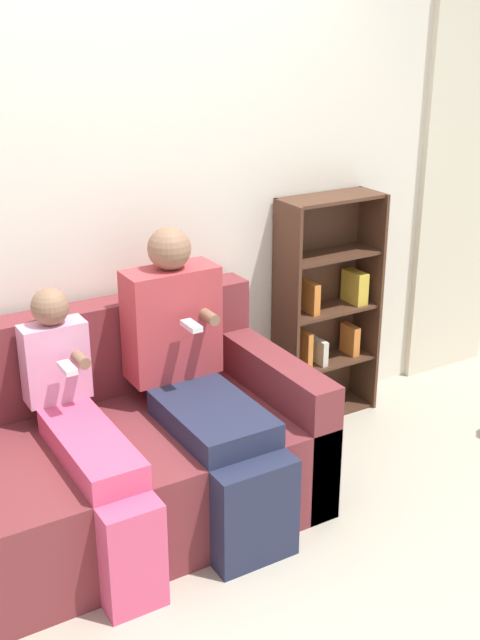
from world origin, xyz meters
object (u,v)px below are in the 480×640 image
Objects in this scene: adult_seated at (199,378)px; bookshelf at (323,314)px; couch at (104,464)px; child_seated at (88,439)px.

adult_seated reaches higher than bookshelf.
couch is 1.46× the size of bookshelf.
couch is at bearing -165.32° from bookshelf.
couch is 1.43× the size of adult_seated.
adult_seated is 1.18× the size of child_seated.
bookshelf is at bearing 18.97° from child_seated.
bookshelf reaches higher than child_seated.
couch is 1.69× the size of child_seated.
couch is at bearing 53.36° from child_seated.
adult_seated is at bearing -155.23° from bookshelf.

